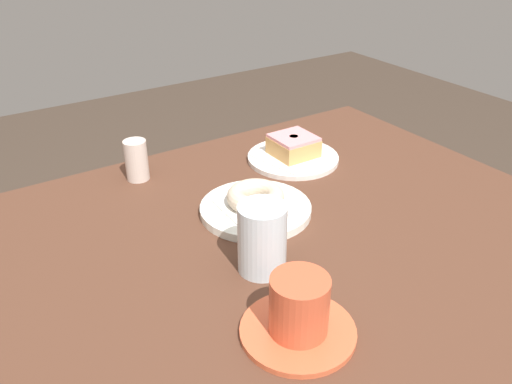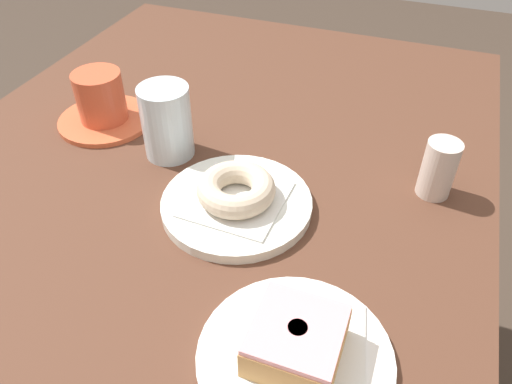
{
  "view_description": "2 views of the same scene",
  "coord_description": "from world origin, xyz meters",
  "px_view_note": "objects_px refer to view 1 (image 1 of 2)",
  "views": [
    {
      "loc": [
        -0.39,
        -0.59,
        1.24
      ],
      "look_at": [
        0.05,
        0.09,
        0.78
      ],
      "focal_mm": 37.4,
      "sensor_mm": 36.0,
      "label": 1
    },
    {
      "loc": [
        0.5,
        0.28,
        1.19
      ],
      "look_at": [
        0.05,
        0.11,
        0.78
      ],
      "focal_mm": 34.94,
      "sensor_mm": 36.0,
      "label": 2
    }
  ],
  "objects_px": {
    "sugar_jar": "(136,160)",
    "plate_glazed_square": "(293,158)",
    "water_glass": "(262,238)",
    "coffee_cup": "(299,312)",
    "donut_sugar_ring": "(256,196)",
    "donut_glazed_square": "(293,145)",
    "plate_sugar_ring": "(256,209)"
  },
  "relations": [
    {
      "from": "sugar_jar",
      "to": "plate_glazed_square",
      "type": "bearing_deg",
      "value": -18.08
    },
    {
      "from": "water_glass",
      "to": "sugar_jar",
      "type": "height_order",
      "value": "water_glass"
    },
    {
      "from": "plate_glazed_square",
      "to": "coffee_cup",
      "type": "bearing_deg",
      "value": -126.04
    },
    {
      "from": "donut_sugar_ring",
      "to": "coffee_cup",
      "type": "height_order",
      "value": "coffee_cup"
    },
    {
      "from": "water_glass",
      "to": "coffee_cup",
      "type": "distance_m",
      "value": 0.15
    },
    {
      "from": "coffee_cup",
      "to": "sugar_jar",
      "type": "bearing_deg",
      "value": 90.55
    },
    {
      "from": "donut_glazed_square",
      "to": "water_glass",
      "type": "height_order",
      "value": "water_glass"
    },
    {
      "from": "plate_glazed_square",
      "to": "donut_glazed_square",
      "type": "height_order",
      "value": "donut_glazed_square"
    },
    {
      "from": "donut_glazed_square",
      "to": "coffee_cup",
      "type": "height_order",
      "value": "coffee_cup"
    },
    {
      "from": "plate_glazed_square",
      "to": "sugar_jar",
      "type": "xyz_separation_m",
      "value": [
        -0.31,
        0.1,
        0.04
      ]
    },
    {
      "from": "donut_sugar_ring",
      "to": "donut_glazed_square",
      "type": "height_order",
      "value": "donut_glazed_square"
    },
    {
      "from": "plate_glazed_square",
      "to": "coffee_cup",
      "type": "xyz_separation_m",
      "value": [
        -0.3,
        -0.42,
        0.03
      ]
    },
    {
      "from": "plate_sugar_ring",
      "to": "plate_glazed_square",
      "type": "xyz_separation_m",
      "value": [
        0.18,
        0.14,
        -0.0
      ]
    },
    {
      "from": "plate_sugar_ring",
      "to": "donut_sugar_ring",
      "type": "height_order",
      "value": "donut_sugar_ring"
    },
    {
      "from": "donut_sugar_ring",
      "to": "coffee_cup",
      "type": "xyz_separation_m",
      "value": [
        -0.12,
        -0.28,
        0.0
      ]
    },
    {
      "from": "water_glass",
      "to": "coffee_cup",
      "type": "xyz_separation_m",
      "value": [
        -0.04,
        -0.14,
        -0.02
      ]
    },
    {
      "from": "donut_sugar_ring",
      "to": "plate_glazed_square",
      "type": "height_order",
      "value": "donut_sugar_ring"
    },
    {
      "from": "plate_glazed_square",
      "to": "sugar_jar",
      "type": "height_order",
      "value": "sugar_jar"
    },
    {
      "from": "plate_sugar_ring",
      "to": "donut_sugar_ring",
      "type": "xyz_separation_m",
      "value": [
        -0.0,
        0.0,
        0.03
      ]
    },
    {
      "from": "donut_glazed_square",
      "to": "coffee_cup",
      "type": "bearing_deg",
      "value": -126.04
    },
    {
      "from": "plate_sugar_ring",
      "to": "donut_glazed_square",
      "type": "xyz_separation_m",
      "value": [
        0.18,
        0.14,
        0.03
      ]
    },
    {
      "from": "plate_glazed_square",
      "to": "donut_sugar_ring",
      "type": "bearing_deg",
      "value": -143.46
    },
    {
      "from": "plate_sugar_ring",
      "to": "coffee_cup",
      "type": "distance_m",
      "value": 0.3
    },
    {
      "from": "water_glass",
      "to": "plate_glazed_square",
      "type": "bearing_deg",
      "value": 46.28
    },
    {
      "from": "plate_glazed_square",
      "to": "water_glass",
      "type": "relative_size",
      "value": 1.78
    },
    {
      "from": "plate_sugar_ring",
      "to": "water_glass",
      "type": "relative_size",
      "value": 1.82
    },
    {
      "from": "plate_sugar_ring",
      "to": "coffee_cup",
      "type": "bearing_deg",
      "value": -112.94
    },
    {
      "from": "donut_sugar_ring",
      "to": "sugar_jar",
      "type": "height_order",
      "value": "sugar_jar"
    },
    {
      "from": "coffee_cup",
      "to": "sugar_jar",
      "type": "relative_size",
      "value": 1.85
    },
    {
      "from": "water_glass",
      "to": "donut_glazed_square",
      "type": "bearing_deg",
      "value": 46.28
    },
    {
      "from": "donut_glazed_square",
      "to": "plate_glazed_square",
      "type": "bearing_deg",
      "value": 90.0
    },
    {
      "from": "coffee_cup",
      "to": "sugar_jar",
      "type": "height_order",
      "value": "coffee_cup"
    }
  ]
}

